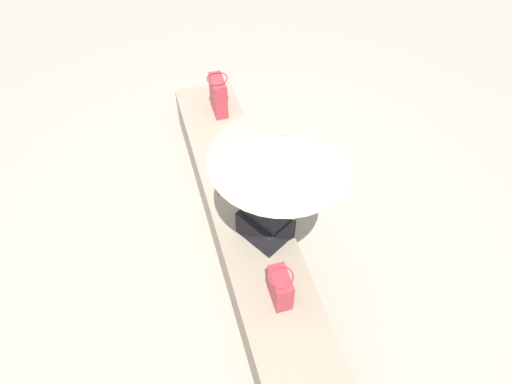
{
  "coord_description": "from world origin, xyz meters",
  "views": [
    {
      "loc": [
        -2.29,
        0.6,
        3.46
      ],
      "look_at": [
        -0.12,
        -0.04,
        0.77
      ],
      "focal_mm": 35.02,
      "sensor_mm": 36.0,
      "label": 1
    }
  ],
  "objects_px": {
    "person_seated": "(266,200)",
    "magazine": "(234,183)",
    "handbag_black": "(280,287)",
    "parasol": "(282,147)",
    "tote_bag_canvas": "(218,95)"
  },
  "relations": [
    {
      "from": "person_seated",
      "to": "magazine",
      "type": "height_order",
      "value": "person_seated"
    },
    {
      "from": "handbag_black",
      "to": "magazine",
      "type": "height_order",
      "value": "handbag_black"
    },
    {
      "from": "person_seated",
      "to": "handbag_black",
      "type": "xyz_separation_m",
      "value": [
        -0.53,
        0.06,
        -0.25
      ]
    },
    {
      "from": "person_seated",
      "to": "magazine",
      "type": "distance_m",
      "value": 0.67
    },
    {
      "from": "magazine",
      "to": "person_seated",
      "type": "bearing_deg",
      "value": -144.57
    },
    {
      "from": "person_seated",
      "to": "handbag_black",
      "type": "relative_size",
      "value": 3.23
    },
    {
      "from": "parasol",
      "to": "handbag_black",
      "type": "xyz_separation_m",
      "value": [
        -0.46,
        0.13,
        -0.81
      ]
    },
    {
      "from": "tote_bag_canvas",
      "to": "handbag_black",
      "type": "bearing_deg",
      "value": 178.29
    },
    {
      "from": "tote_bag_canvas",
      "to": "magazine",
      "type": "relative_size",
      "value": 1.34
    },
    {
      "from": "parasol",
      "to": "handbag_black",
      "type": "distance_m",
      "value": 0.94
    },
    {
      "from": "parasol",
      "to": "magazine",
      "type": "bearing_deg",
      "value": 15.02
    },
    {
      "from": "person_seated",
      "to": "magazine",
      "type": "bearing_deg",
      "value": 10.35
    },
    {
      "from": "parasol",
      "to": "magazine",
      "type": "distance_m",
      "value": 1.14
    },
    {
      "from": "parasol",
      "to": "tote_bag_canvas",
      "type": "bearing_deg",
      "value": 2.61
    },
    {
      "from": "parasol",
      "to": "person_seated",
      "type": "bearing_deg",
      "value": 42.44
    }
  ]
}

